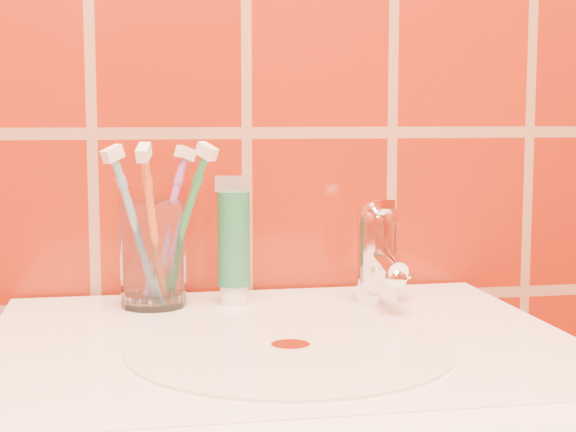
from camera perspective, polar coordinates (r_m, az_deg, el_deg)
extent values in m
cube|color=white|center=(0.88, -0.45, -12.84)|extent=(0.56, 0.46, 0.16)
cylinder|color=silver|center=(0.81, 0.16, -8.54)|extent=(0.30, 0.30, 0.00)
cylinder|color=white|center=(0.81, 0.16, -8.40)|extent=(0.04, 0.04, 0.00)
cylinder|color=white|center=(0.99, -8.72, -2.47)|extent=(0.09, 0.09, 0.12)
cylinder|color=white|center=(1.01, -3.51, -5.10)|extent=(0.03, 0.03, 0.02)
cylinder|color=#17633C|center=(0.99, -3.54, -1.48)|extent=(0.04, 0.04, 0.11)
cube|color=beige|center=(0.99, -3.56, 2.10)|extent=(0.04, 0.00, 0.02)
cylinder|color=white|center=(1.01, 5.79, -2.94)|extent=(0.05, 0.05, 0.09)
sphere|color=white|center=(1.00, 5.82, -0.27)|extent=(0.05, 0.05, 0.05)
cylinder|color=white|center=(0.97, 6.42, -2.87)|extent=(0.02, 0.09, 0.03)
cube|color=white|center=(0.99, 6.03, 0.69)|extent=(0.02, 0.06, 0.01)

